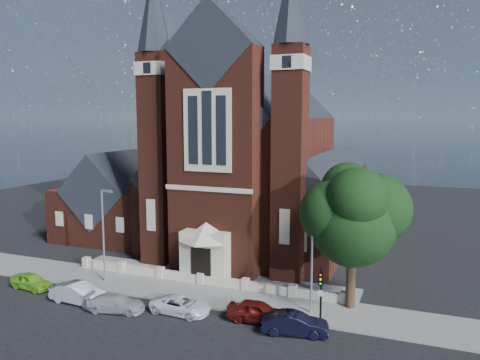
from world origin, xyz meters
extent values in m
plane|color=black|center=(0.00, 15.00, 0.00)|extent=(120.00, 120.00, 0.00)
cube|color=slate|center=(0.00, 4.50, 0.00)|extent=(60.00, 5.00, 0.12)
cube|color=slate|center=(0.00, 8.50, 0.00)|extent=(26.00, 3.00, 0.14)
cube|color=beige|center=(0.00, 6.50, 0.00)|extent=(24.00, 0.40, 0.90)
cube|color=#512115|center=(0.00, 25.00, 7.00)|extent=(10.00, 30.00, 14.00)
cube|color=black|center=(0.00, 25.00, 14.00)|extent=(10.00, 30.20, 10.00)
cube|color=#512115|center=(-7.50, 24.00, 4.00)|extent=(5.00, 26.00, 8.00)
cube|color=#512115|center=(7.50, 24.00, 4.00)|extent=(5.00, 26.00, 8.00)
cube|color=black|center=(-7.50, 24.00, 8.00)|extent=(5.01, 26.20, 5.01)
cube|color=black|center=(7.50, 24.00, 8.00)|extent=(5.01, 26.20, 5.01)
cube|color=#512115|center=(0.00, 9.50, 10.00)|extent=(8.00, 3.00, 20.00)
cube|color=black|center=(0.00, 9.50, 20.00)|extent=(8.00, 3.20, 8.00)
cube|color=beige|center=(0.00, 7.95, 13.00)|extent=(4.40, 0.15, 7.00)
cube|color=black|center=(0.00, 7.88, 13.20)|extent=(0.90, 0.08, 6.20)
cube|color=beige|center=(0.00, 7.50, 2.20)|extent=(4.20, 2.00, 4.40)
cube|color=black|center=(0.00, 6.45, 1.60)|extent=(1.80, 0.12, 3.20)
cone|color=beige|center=(0.00, 7.50, 4.40)|extent=(4.60, 4.60, 1.60)
cube|color=#512115|center=(-6.50, 10.50, 10.00)|extent=(2.60, 2.60, 20.00)
cube|color=beige|center=(-6.50, 10.50, 18.50)|extent=(2.80, 2.80, 1.20)
cone|color=black|center=(-6.50, 10.50, 24.00)|extent=(3.20, 3.20, 8.00)
cube|color=#512115|center=(6.50, 10.50, 10.00)|extent=(2.60, 2.60, 20.00)
cube|color=beige|center=(6.50, 10.50, 18.50)|extent=(2.80, 2.80, 1.20)
cube|color=#512115|center=(-16.00, 18.00, 3.00)|extent=(12.00, 12.00, 6.00)
cube|color=black|center=(-16.00, 18.00, 6.00)|extent=(8.49, 12.20, 8.49)
cylinder|color=black|center=(12.50, 6.00, 2.50)|extent=(0.70, 0.70, 5.00)
sphere|color=black|center=(12.50, 6.00, 6.50)|extent=(6.40, 6.40, 6.40)
sphere|color=black|center=(12.90, 4.80, 8.50)|extent=(4.40, 4.40, 4.40)
cylinder|color=gray|center=(-8.00, 4.00, 4.00)|extent=(0.16, 0.16, 8.00)
cube|color=gray|center=(-7.50, 4.00, 8.00)|extent=(1.00, 0.15, 0.18)
cube|color=gray|center=(-7.10, 4.00, 7.92)|extent=(0.35, 0.22, 0.12)
cylinder|color=gray|center=(10.00, 4.00, 4.00)|extent=(0.16, 0.16, 8.00)
cube|color=gray|center=(10.50, 4.00, 8.00)|extent=(1.00, 0.15, 0.18)
cube|color=gray|center=(10.90, 4.00, 7.92)|extent=(0.35, 0.22, 0.12)
cylinder|color=black|center=(11.00, 2.50, 2.00)|extent=(0.14, 0.14, 4.00)
cube|color=black|center=(11.00, 2.35, 3.30)|extent=(0.28, 0.22, 0.90)
sphere|color=red|center=(11.00, 2.22, 3.60)|extent=(0.14, 0.14, 0.14)
sphere|color=#CC8C0C|center=(11.00, 2.22, 3.30)|extent=(0.14, 0.14, 0.14)
sphere|color=#0C9919|center=(11.00, 2.22, 3.00)|extent=(0.14, 0.14, 0.14)
imported|color=#78C928|center=(-12.69, 0.47, 0.66)|extent=(4.02, 2.00, 1.31)
imported|color=#ADAEB5|center=(-6.99, -0.49, 0.76)|extent=(4.69, 1.80, 1.52)
imported|color=#A5A9AD|center=(-3.40, -0.77, 0.62)|extent=(4.56, 2.56, 1.25)
imported|color=white|center=(1.20, 0.63, 0.62)|extent=(4.57, 2.26, 1.25)
imported|color=#54110E|center=(6.86, 1.35, 0.74)|extent=(4.46, 2.04, 1.48)
imported|color=black|center=(9.75, 0.43, 0.72)|extent=(4.56, 2.31, 1.44)
camera|label=1|loc=(16.94, -27.88, 14.09)|focal=35.00mm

